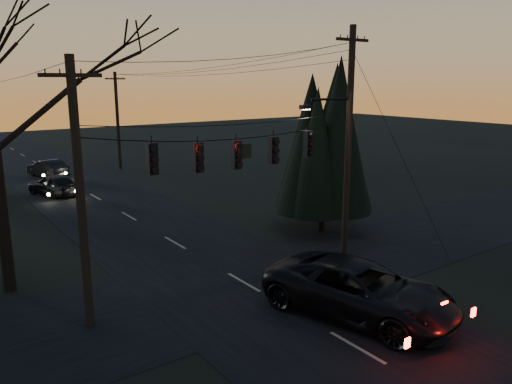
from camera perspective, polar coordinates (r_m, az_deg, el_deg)
main_road at (r=28.27m, az=-12.86°, el=-3.59°), size 8.00×120.00×0.02m
cross_road at (r=19.88m, az=-1.42°, el=-10.30°), size 60.00×7.00×0.02m
utility_pole_right at (r=23.19m, az=10.00°, el=-7.09°), size 5.00×0.30×10.00m
utility_pole_left at (r=17.57m, az=-18.39°, el=-14.24°), size 1.80×0.30×8.50m
utility_pole_far_r at (r=46.62m, az=-15.23°, el=2.61°), size 1.80×0.30×8.50m
span_signal_assembly at (r=18.36m, az=-2.13°, el=4.55°), size 11.50×0.44×1.68m
evergreen_right at (r=25.71m, az=7.70°, el=5.23°), size 4.74×4.74×7.80m
suv_near at (r=17.31m, az=11.75°, el=-10.93°), size 4.67×7.10×1.81m
sedan_oncoming_a at (r=37.01m, az=-22.13°, el=0.76°), size 3.00×4.63×1.47m
sedan_oncoming_b at (r=44.32m, az=-22.71°, el=2.50°), size 2.64×4.54×1.41m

